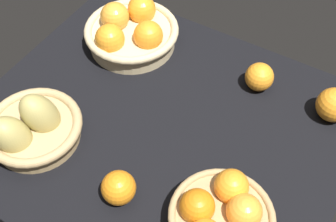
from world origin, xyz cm
name	(u,v)px	position (x,y,z in cm)	size (l,w,h in cm)	color
market_tray	(159,128)	(0.00, 0.00, 1.50)	(84.00, 72.00, 3.00)	black
basket_near_left_pears	(32,128)	(-21.72, -17.42, 7.02)	(21.45, 21.74, 14.06)	tan
basket_near_right	(220,217)	(23.01, -15.25, 7.32)	(20.29, 20.29, 10.12)	tan
basket_far_left	(131,32)	(-20.21, 19.31, 7.47)	(24.84, 24.84, 11.22)	#D3BC8C
loose_orange_front_gap	(334,105)	(33.20, 22.55, 7.02)	(8.04, 8.04, 8.04)	orange
loose_orange_back_gap	(119,188)	(2.70, -19.70, 6.55)	(7.11, 7.11, 7.11)	orange
loose_orange_side_gap	(259,77)	(15.01, 22.44, 6.50)	(7.01, 7.01, 7.01)	orange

